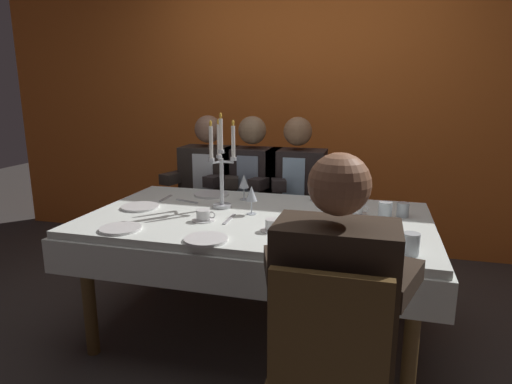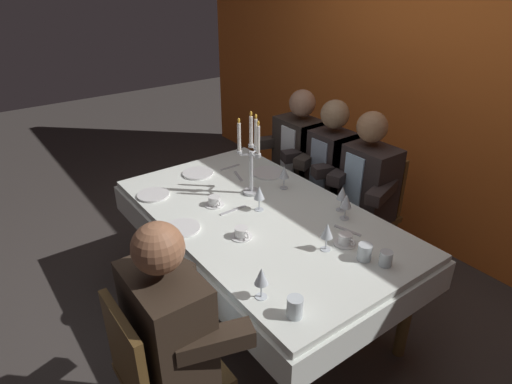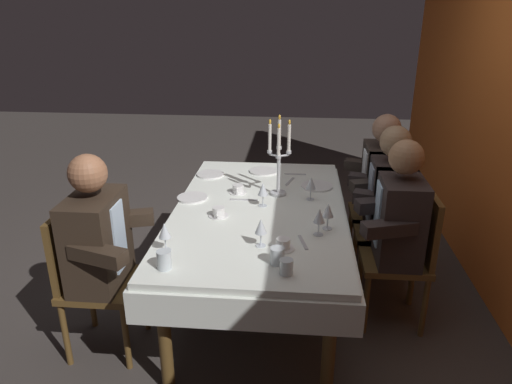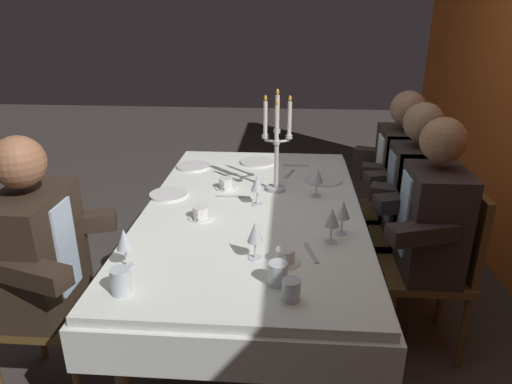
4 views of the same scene
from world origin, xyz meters
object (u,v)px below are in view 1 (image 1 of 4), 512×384
at_px(seated_diner_2, 297,185).
at_px(seated_diner_3, 334,297).
at_px(dining_table, 257,236).
at_px(wine_glass_0, 368,229).
at_px(water_tumbler_0, 385,210).
at_px(wine_glass_5, 315,183).
at_px(wine_glass_4, 351,200).
at_px(water_tumbler_1, 403,210).
at_px(dinner_plate_3, 140,207).
at_px(seated_diner_0, 210,180).
at_px(coffee_cup_0, 273,226).
at_px(dinner_plate_2, 206,239).
at_px(candelabra, 221,167).
at_px(dinner_plate_1, 211,194).
at_px(coffee_cup_2, 204,216).
at_px(dinner_plate_0, 120,228).
at_px(wine_glass_3, 327,186).
at_px(wine_glass_1, 244,182).
at_px(water_tumbler_2, 411,244).
at_px(wine_glass_2, 251,195).
at_px(coffee_cup_1, 356,210).

xyz_separation_m(seated_diner_2, seated_diner_3, (0.45, -1.77, 0.00)).
height_order(dining_table, wine_glass_0, wine_glass_0).
bearing_deg(water_tumbler_0, wine_glass_5, 147.33).
xyz_separation_m(wine_glass_0, water_tumbler_0, (0.08, 0.60, -0.07)).
relative_size(dining_table, wine_glass_4, 11.83).
bearing_deg(wine_glass_5, water_tumbler_1, -23.26).
distance_m(dinner_plate_3, seated_diner_0, 0.92).
xyz_separation_m(wine_glass_0, coffee_cup_0, (-0.46, 0.21, -0.09)).
bearing_deg(wine_glass_5, coffee_cup_0, -99.88).
height_order(seated_diner_0, seated_diner_3, same).
distance_m(dinner_plate_3, water_tumbler_0, 1.43).
relative_size(dinner_plate_3, water_tumbler_1, 2.82).
xyz_separation_m(dinner_plate_2, water_tumbler_1, (0.91, 0.67, 0.03)).
distance_m(candelabra, wine_glass_0, 1.04).
height_order(water_tumbler_1, seated_diner_0, seated_diner_0).
relative_size(dining_table, candelabra, 3.44).
relative_size(candelabra, dinner_plate_1, 2.46).
bearing_deg(coffee_cup_0, coffee_cup_2, 170.03).
bearing_deg(water_tumbler_1, wine_glass_5, 156.74).
relative_size(wine_glass_5, seated_diner_0, 0.13).
xyz_separation_m(water_tumbler_1, coffee_cup_2, (-1.05, -0.37, -0.01)).
height_order(dinner_plate_0, seated_diner_2, seated_diner_2).
bearing_deg(water_tumbler_0, candelabra, -177.69).
height_order(wine_glass_3, seated_diner_3, seated_diner_3).
xyz_separation_m(wine_glass_3, coffee_cup_2, (-0.60, -0.54, -0.09)).
xyz_separation_m(wine_glass_1, water_tumbler_2, (0.97, -0.74, -0.07)).
distance_m(wine_glass_2, water_tumbler_1, 0.85).
relative_size(wine_glass_2, wine_glass_3, 1.00).
bearing_deg(dinner_plate_0, wine_glass_0, -1.05).
xyz_separation_m(dinner_plate_3, water_tumbler_2, (1.52, -0.38, 0.04)).
bearing_deg(water_tumbler_0, wine_glass_0, -97.84).
distance_m(water_tumbler_2, seated_diner_3, 0.55).
relative_size(wine_glass_0, seated_diner_2, 0.13).
bearing_deg(dinner_plate_3, seated_diner_0, 84.09).
xyz_separation_m(coffee_cup_1, coffee_cup_2, (-0.79, -0.35, 0.00)).
xyz_separation_m(wine_glass_3, water_tumbler_1, (0.44, -0.17, -0.08)).
xyz_separation_m(wine_glass_5, coffee_cup_2, (-0.52, -0.60, -0.09)).
relative_size(wine_glass_2, water_tumbler_1, 2.07).
bearing_deg(wine_glass_1, coffee_cup_0, -60.46).
xyz_separation_m(coffee_cup_0, seated_diner_3, (0.37, -0.64, -0.03)).
relative_size(dinner_plate_1, water_tumbler_1, 2.90).
height_order(wine_glass_3, seated_diner_0, seated_diner_0).
xyz_separation_m(dinner_plate_0, wine_glass_2, (0.57, 0.45, 0.11)).
xyz_separation_m(candelabra, water_tumbler_2, (1.04, -0.52, -0.20)).
bearing_deg(water_tumbler_0, dining_table, -167.80).
bearing_deg(dinner_plate_0, wine_glass_2, 38.65).
distance_m(water_tumbler_0, coffee_cup_1, 0.16).
relative_size(wine_glass_4, water_tumbler_2, 1.67).
distance_m(dining_table, dinner_plate_2, 0.50).
relative_size(coffee_cup_2, seated_diner_0, 0.11).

